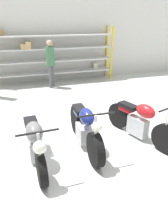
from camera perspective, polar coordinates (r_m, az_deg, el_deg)
The scene contains 7 objects.
ground_plane at distance 4.82m, azimuth 1.42°, elevation -9.49°, with size 30.00×30.00×0.00m, color silver.
back_wall at distance 9.84m, azimuth -10.02°, elevation 18.51°, with size 30.00×0.08×3.60m.
shelving_rack at distance 9.58m, azimuth -8.09°, elevation 14.78°, with size 5.06×0.63×2.27m.
motorcycle_grey at distance 4.32m, azimuth -12.74°, elevation -7.44°, with size 0.68×2.05×1.00m.
motorcycle_blue at distance 4.66m, azimuth 0.27°, elevation -4.24°, with size 0.73×2.05×1.06m.
motorcycle_red at distance 5.12m, azimuth 14.62°, elevation -2.35°, with size 0.84×1.99×1.01m.
person_browsing at distance 8.77m, azimuth -8.78°, elevation 13.27°, with size 0.45×0.45×1.82m.
Camera 1 is at (-1.30, -3.81, 2.64)m, focal length 35.00 mm.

